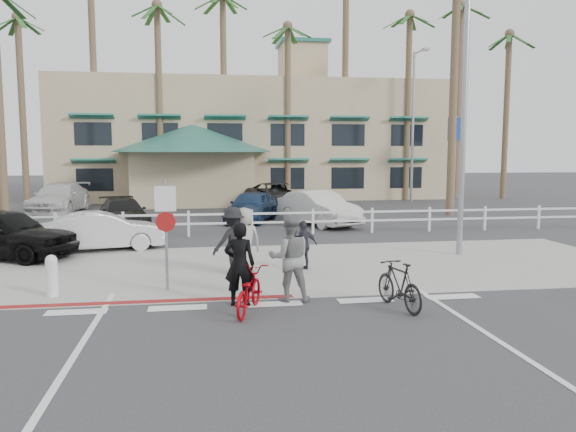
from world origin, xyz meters
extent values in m
plane|color=#333335|center=(0.00, 0.00, 0.00)|extent=(140.00, 140.00, 0.00)
cube|color=#333335|center=(0.00, -2.00, 0.00)|extent=(12.00, 16.00, 0.01)
cube|color=gray|center=(0.00, 4.50, 0.01)|extent=(22.00, 7.00, 0.01)
cube|color=#333335|center=(0.00, 8.50, 0.00)|extent=(40.00, 5.00, 0.01)
cube|color=#333335|center=(0.00, 18.00, 0.00)|extent=(50.00, 16.00, 0.01)
cube|color=maroon|center=(-3.00, 1.20, 0.01)|extent=(7.00, 0.25, 0.02)
imported|color=#980209|center=(-0.57, 0.09, 0.45)|extent=(1.13, 1.82, 0.90)
imported|color=black|center=(-0.71, 0.64, 0.89)|extent=(0.72, 0.55, 1.78)
imported|color=black|center=(2.50, -0.10, 0.50)|extent=(0.81, 1.73, 1.00)
imported|color=gray|center=(0.38, 0.85, 0.95)|extent=(0.96, 0.77, 1.90)
imported|color=black|center=(-0.67, 3.68, 0.89)|extent=(1.32, 1.08, 1.78)
imported|color=#2B2934|center=(1.25, 3.99, 0.68)|extent=(0.85, 0.52, 1.36)
imported|color=gray|center=(-0.38, 3.75, 0.88)|extent=(0.95, 0.72, 1.77)
imported|color=#BDBDBD|center=(-4.69, 7.95, 0.64)|extent=(4.07, 2.18, 1.27)
imported|color=black|center=(-7.46, 7.00, 0.77)|extent=(4.89, 3.50, 1.55)
imported|color=black|center=(-4.79, 13.37, 0.63)|extent=(2.89, 4.65, 1.26)
imported|color=#182E4D|center=(0.76, 14.77, 0.72)|extent=(3.10, 4.55, 1.44)
imported|color=beige|center=(3.57, 13.12, 0.76)|extent=(3.26, 4.84, 1.51)
imported|color=silver|center=(-8.96, 20.12, 0.78)|extent=(2.59, 5.52, 1.56)
imported|color=#272629|center=(2.59, 19.46, 0.76)|extent=(3.63, 5.89, 1.52)
camera|label=1|loc=(-1.44, -10.89, 3.22)|focal=35.00mm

